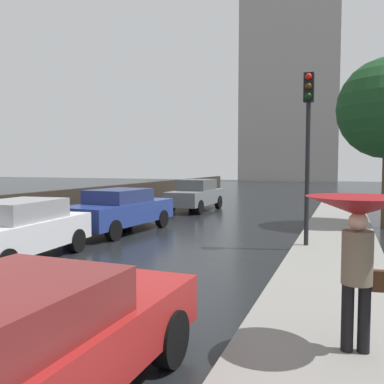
# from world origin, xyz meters

# --- Properties ---
(car_blue_near_kerb) EXTENTS (2.10, 4.67, 1.47)m
(car_blue_near_kerb) POSITION_xyz_m (-1.95, 10.35, 0.77)
(car_blue_near_kerb) COLOR navy
(car_blue_near_kerb) RESTS_ON ground
(car_grey_mid_road) EXTENTS (1.79, 4.32, 1.57)m
(car_grey_mid_road) POSITION_xyz_m (-1.75, 17.47, 0.80)
(car_grey_mid_road) COLOR slate
(car_grey_mid_road) RESTS_ON ground
(car_red_far_ahead) EXTENTS (1.86, 4.00, 1.32)m
(car_red_far_ahead) POSITION_xyz_m (2.63, 0.92, 0.70)
(car_red_far_ahead) COLOR maroon
(car_red_far_ahead) RESTS_ON ground
(car_white_far_lane) EXTENTS (1.96, 4.10, 1.46)m
(car_white_far_lane) POSITION_xyz_m (-1.98, 5.69, 0.76)
(car_white_far_lane) COLOR silver
(car_white_far_lane) RESTS_ON ground
(pedestrian_with_umbrella_near) EXTENTS (1.18, 1.18, 1.80)m
(pedestrian_with_umbrella_near) POSITION_xyz_m (5.43, 3.09, 1.62)
(pedestrian_with_umbrella_near) COLOR black
(pedestrian_with_umbrella_near) RESTS_ON sidewalk_strip
(traffic_light) EXTENTS (0.26, 0.39, 4.57)m
(traffic_light) POSITION_xyz_m (4.32, 9.41, 3.29)
(traffic_light) COLOR black
(traffic_light) RESTS_ON sidewalk_strip
(distant_tower) EXTENTS (14.28, 9.12, 24.68)m
(distant_tower) POSITION_xyz_m (-2.80, 57.97, 12.34)
(distant_tower) COLOR #9E9993
(distant_tower) RESTS_ON ground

